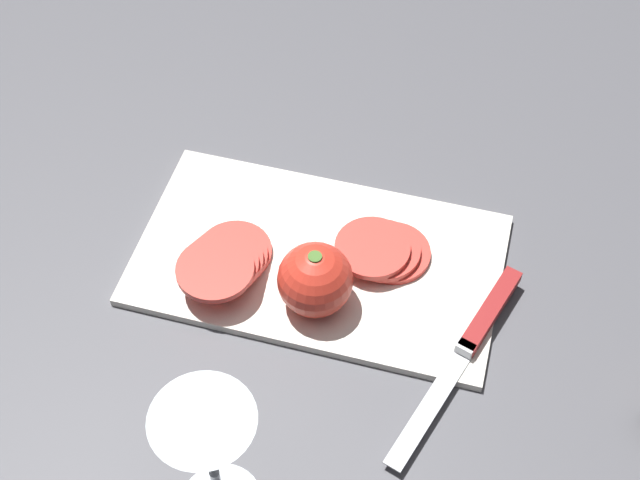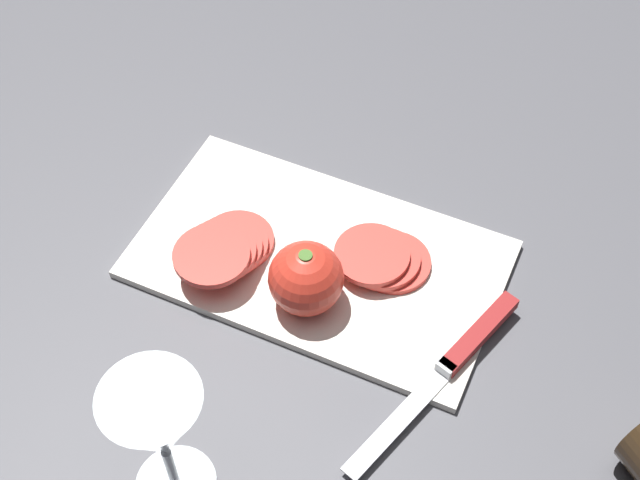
# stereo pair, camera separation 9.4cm
# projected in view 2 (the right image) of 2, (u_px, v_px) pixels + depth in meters

# --- Properties ---
(ground_plane) EXTENTS (3.00, 3.00, 0.00)m
(ground_plane) POSITION_uv_depth(u_px,v_px,m) (309.00, 280.00, 0.96)
(ground_plane) COLOR #4C4C51
(cutting_board) EXTENTS (0.39, 0.22, 0.01)m
(cutting_board) POSITION_uv_depth(u_px,v_px,m) (320.00, 260.00, 0.97)
(cutting_board) COLOR silver
(cutting_board) RESTS_ON ground_plane
(wine_glass) EXTENTS (0.09, 0.09, 0.17)m
(wine_glass) POSITION_uv_depth(u_px,v_px,m) (159.00, 430.00, 0.73)
(wine_glass) COLOR silver
(wine_glass) RESTS_ON ground_plane
(whole_tomato) EXTENTS (0.08, 0.08, 0.08)m
(whole_tomato) POSITION_uv_depth(u_px,v_px,m) (306.00, 278.00, 0.90)
(whole_tomato) COLOR red
(whole_tomato) RESTS_ON cutting_board
(knife) EXTENTS (0.10, 0.25, 0.01)m
(knife) POSITION_uv_depth(u_px,v_px,m) (466.00, 347.00, 0.89)
(knife) COLOR silver
(knife) RESTS_ON cutting_board
(tomato_slice_stack_near) EXTENTS (0.10, 0.09, 0.02)m
(tomato_slice_stack_near) POSITION_uv_depth(u_px,v_px,m) (383.00, 259.00, 0.95)
(tomato_slice_stack_near) COLOR #D63D33
(tomato_slice_stack_near) RESTS_ON cutting_board
(tomato_slice_stack_far) EXTENTS (0.08, 0.13, 0.04)m
(tomato_slice_stack_far) POSITION_uv_depth(u_px,v_px,m) (225.00, 248.00, 0.95)
(tomato_slice_stack_far) COLOR #D63D33
(tomato_slice_stack_far) RESTS_ON cutting_board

